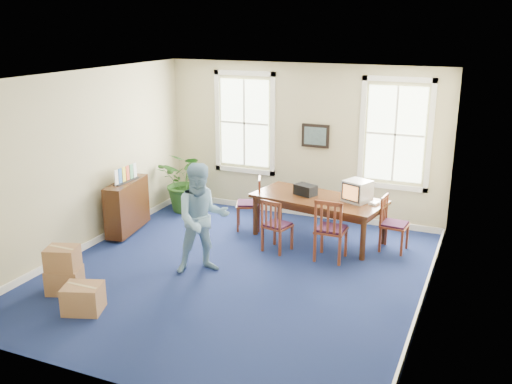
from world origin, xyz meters
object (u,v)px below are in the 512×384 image
at_px(chair_near_left, 277,225).
at_px(potted_plant, 188,181).
at_px(crt_tv, 357,191).
at_px(man, 202,219).
at_px(credenza, 127,209).
at_px(conference_table, 318,218).
at_px(cardboard_boxes, 78,268).

relative_size(chair_near_left, potted_plant, 0.74).
height_order(crt_tv, man, man).
xyz_separation_m(crt_tv, potted_plant, (-3.81, 0.43, -0.36)).
height_order(crt_tv, credenza, crt_tv).
distance_m(man, credenza, 2.46).
bearing_deg(crt_tv, conference_table, -152.66).
height_order(conference_table, potted_plant, potted_plant).
distance_m(conference_table, credenza, 3.70).
distance_m(crt_tv, potted_plant, 3.85).
xyz_separation_m(crt_tv, cardboard_boxes, (-3.42, -3.62, -0.64)).
xyz_separation_m(crt_tv, man, (-2.03, -2.20, -0.10)).
relative_size(potted_plant, cardboard_boxes, 1.00).
bearing_deg(crt_tv, chair_near_left, -121.03).
height_order(conference_table, crt_tv, crt_tv).
bearing_deg(cardboard_boxes, chair_near_left, 51.11).
bearing_deg(potted_plant, cardboard_boxes, -84.51).
distance_m(crt_tv, cardboard_boxes, 5.02).
distance_m(man, cardboard_boxes, 2.06).
height_order(crt_tv, chair_near_left, crt_tv).
relative_size(crt_tv, cardboard_boxes, 0.35).
xyz_separation_m(man, potted_plant, (-1.79, 2.63, -0.25)).
relative_size(conference_table, credenza, 1.95).
height_order(conference_table, chair_near_left, chair_near_left).
height_order(chair_near_left, cardboard_boxes, chair_near_left).
distance_m(conference_table, man, 2.56).
relative_size(crt_tv, man, 0.25).
height_order(man, cardboard_boxes, man).
xyz_separation_m(crt_tv, chair_near_left, (-1.22, -0.89, -0.53)).
bearing_deg(conference_table, cardboard_boxes, -116.94).
bearing_deg(chair_near_left, credenza, 19.46).
bearing_deg(crt_tv, cardboard_boxes, -110.46).
distance_m(conference_table, crt_tv, 0.95).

